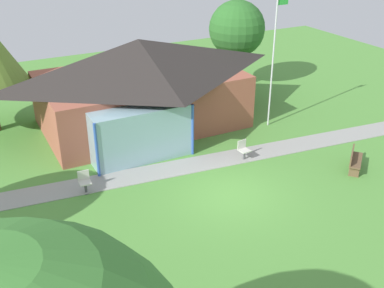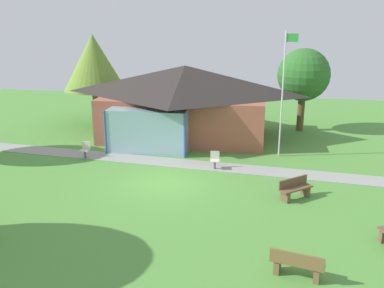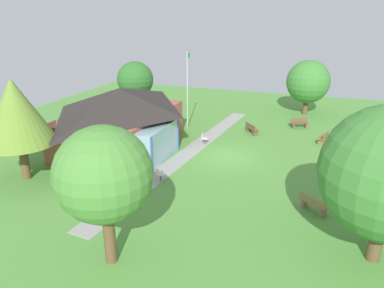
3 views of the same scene
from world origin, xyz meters
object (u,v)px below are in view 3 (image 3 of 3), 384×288
at_px(flagpole, 187,88).
at_px(bench_mid_right, 252,129).
at_px(bench_front_left, 313,204).
at_px(bench_lawn_far_right, 299,123).
at_px(tree_behind_pavilion_left, 16,112).
at_px(patio_chair_lawn_spare, 204,139).
at_px(bench_front_right, 324,138).
at_px(patio_chair_west, 160,174).
at_px(tree_far_east, 308,82).
at_px(tree_west_hedge, 104,175).
at_px(tree_behind_pavilion_right, 135,80).
at_px(pavilion, 122,117).

xyz_separation_m(flagpole, bench_mid_right, (0.42, -5.42, -3.12)).
xyz_separation_m(bench_front_left, bench_lawn_far_right, (13.97, 1.61, 0.00)).
bearing_deg(tree_behind_pavilion_left, patio_chair_lawn_spare, -41.72).
relative_size(bench_front_right, bench_front_left, 1.06).
distance_m(bench_mid_right, tree_behind_pavilion_left, 17.30).
relative_size(bench_front_right, bench_mid_right, 1.09).
height_order(patio_chair_lawn_spare, patio_chair_west, same).
bearing_deg(tree_far_east, patio_chair_lawn_spare, 149.57).
bearing_deg(bench_lawn_far_right, tree_west_hedge, 49.35).
distance_m(bench_front_right, bench_mid_right, 5.54).
bearing_deg(tree_behind_pavilion_left, tree_far_east, -35.89).
relative_size(patio_chair_west, tree_far_east, 0.17).
distance_m(bench_front_left, tree_west_hedge, 10.52).
bearing_deg(bench_mid_right, tree_behind_pavilion_right, -136.04).
height_order(patio_chair_west, tree_west_hedge, tree_west_hedge).
bearing_deg(tree_behind_pavilion_left, tree_west_hedge, -119.14).
distance_m(bench_front_left, tree_behind_pavilion_right, 20.42).
bearing_deg(flagpole, tree_west_hedge, -169.67).
distance_m(patio_chair_lawn_spare, tree_behind_pavilion_right, 9.84).
relative_size(patio_chair_west, tree_behind_pavilion_right, 0.16).
bearing_deg(flagpole, patio_chair_lawn_spare, -141.56).
relative_size(flagpole, tree_west_hedge, 1.14).
bearing_deg(tree_behind_pavilion_left, flagpole, -24.73).
bearing_deg(tree_behind_pavilion_right, bench_lawn_far_right, -82.61).
bearing_deg(bench_mid_right, tree_west_hedge, -47.82).
height_order(pavilion, tree_behind_pavilion_right, tree_behind_pavilion_right).
relative_size(tree_behind_pavilion_right, tree_behind_pavilion_left, 0.87).
distance_m(patio_chair_lawn_spare, tree_west_hedge, 14.51).
xyz_separation_m(bench_front_right, patio_chair_lawn_spare, (-3.25, 8.44, 0.01)).
distance_m(pavilion, tree_behind_pavilion_left, 7.44).
distance_m(bench_mid_right, patio_chair_west, 10.97).
relative_size(bench_mid_right, tree_behind_pavilion_left, 0.24).
height_order(patio_chair_lawn_spare, tree_behind_pavilion_left, tree_behind_pavilion_left).
distance_m(bench_lawn_far_right, tree_behind_pavilion_left, 21.78).
bearing_deg(tree_far_east, tree_west_hedge, 166.71).
distance_m(flagpole, patio_chair_west, 10.63).
bearing_deg(bench_lawn_far_right, bench_front_left, 71.64).
bearing_deg(bench_mid_right, tree_behind_pavilion_left, -81.53).
bearing_deg(flagpole, tree_far_east, -48.27).
bearing_deg(tree_behind_pavilion_right, pavilion, -159.76).
relative_size(pavilion, flagpole, 1.63).
bearing_deg(bench_front_left, patio_chair_lawn_spare, 173.16).
bearing_deg(flagpole, bench_lawn_far_right, -69.35).
bearing_deg(tree_west_hedge, bench_lawn_far_right, -15.74).
bearing_deg(patio_chair_lawn_spare, patio_chair_west, -10.35).
bearing_deg(tree_behind_pavilion_right, tree_behind_pavilion_left, 179.61).
bearing_deg(pavilion, bench_lawn_far_right, -52.79).
height_order(bench_front_left, patio_chair_west, patio_chair_west).
bearing_deg(tree_far_east, bench_mid_right, 154.27).
relative_size(flagpole, patio_chair_west, 7.49).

